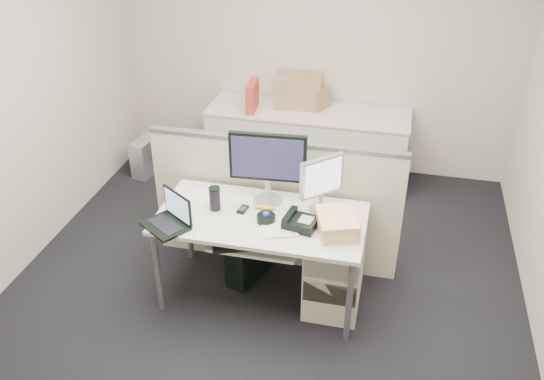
% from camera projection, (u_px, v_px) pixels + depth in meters
% --- Properties ---
extents(floor, '(4.00, 4.50, 0.01)m').
position_uv_depth(floor, '(262.00, 294.00, 4.51)').
color(floor, black).
rests_on(floor, ground).
extents(wall_back, '(4.00, 0.02, 2.70)m').
position_uv_depth(wall_back, '(316.00, 41.00, 5.68)').
color(wall_back, beige).
rests_on(wall_back, ground).
extents(desk, '(1.50, 0.75, 0.73)m').
position_uv_depth(desk, '(261.00, 224.00, 4.17)').
color(desk, beige).
rests_on(desk, floor).
extents(keyboard_tray, '(0.62, 0.32, 0.02)m').
position_uv_depth(keyboard_tray, '(255.00, 243.00, 4.04)').
color(keyboard_tray, beige).
rests_on(keyboard_tray, desk).
extents(drawer_pedestal, '(0.40, 0.55, 0.65)m').
position_uv_depth(drawer_pedestal, '(335.00, 268.00, 4.28)').
color(drawer_pedestal, beige).
rests_on(drawer_pedestal, floor).
extents(cubicle_partition, '(2.00, 0.06, 1.10)m').
position_uv_depth(cubicle_partition, '(275.00, 205.00, 4.60)').
color(cubicle_partition, beige).
rests_on(cubicle_partition, floor).
extents(back_counter, '(2.00, 0.60, 0.72)m').
position_uv_depth(back_counter, '(307.00, 145.00, 5.93)').
color(back_counter, beige).
rests_on(back_counter, floor).
extents(monitor_main, '(0.58, 0.26, 0.56)m').
position_uv_depth(monitor_main, '(268.00, 169.00, 4.16)').
color(monitor_main, black).
rests_on(monitor_main, desk).
extents(monitor_small, '(0.37, 0.37, 0.43)m').
position_uv_depth(monitor_small, '(321.00, 185.00, 4.09)').
color(monitor_small, '#B7B7BC').
rests_on(monitor_small, desk).
extents(laptop, '(0.39, 0.37, 0.24)m').
position_uv_depth(laptop, '(164.00, 213.00, 3.96)').
color(laptop, black).
rests_on(laptop, desk).
extents(trackball, '(0.17, 0.17, 0.05)m').
position_uv_depth(trackball, '(266.00, 218.00, 4.07)').
color(trackball, black).
rests_on(trackball, desk).
extents(desk_phone, '(0.25, 0.22, 0.07)m').
position_uv_depth(desk_phone, '(300.00, 223.00, 4.00)').
color(desk_phone, black).
rests_on(desk_phone, desk).
extents(paper_stack, '(0.33, 0.37, 0.01)m').
position_uv_depth(paper_stack, '(279.00, 225.00, 4.03)').
color(paper_stack, silver).
rests_on(paper_stack, desk).
extents(sticky_pad, '(0.08, 0.08, 0.01)m').
position_uv_depth(sticky_pad, '(285.00, 219.00, 4.09)').
color(sticky_pad, yellow).
rests_on(sticky_pad, desk).
extents(travel_mug, '(0.10, 0.10, 0.17)m').
position_uv_depth(travel_mug, '(215.00, 199.00, 4.17)').
color(travel_mug, black).
rests_on(travel_mug, desk).
extents(banana, '(0.17, 0.04, 0.04)m').
position_uv_depth(banana, '(265.00, 207.00, 4.21)').
color(banana, yellow).
rests_on(banana, desk).
extents(cellphone, '(0.07, 0.12, 0.01)m').
position_uv_depth(cellphone, '(243.00, 209.00, 4.20)').
color(cellphone, black).
rests_on(cellphone, desk).
extents(manila_folders, '(0.35, 0.39, 0.12)m').
position_uv_depth(manila_folders, '(337.00, 223.00, 3.95)').
color(manila_folders, '#E2B177').
rests_on(manila_folders, desk).
extents(keyboard, '(0.50, 0.32, 0.03)m').
position_uv_depth(keyboard, '(246.00, 243.00, 4.00)').
color(keyboard, black).
rests_on(keyboard, keyboard_tray).
extents(pc_tower_desk, '(0.31, 0.48, 0.42)m').
position_uv_depth(pc_tower_desk, '(250.00, 255.00, 4.60)').
color(pc_tower_desk, black).
rests_on(pc_tower_desk, floor).
extents(pc_tower_spare_dark, '(0.27, 0.47, 0.41)m').
position_uv_depth(pc_tower_spare_dark, '(192.00, 157.00, 6.04)').
color(pc_tower_spare_dark, black).
rests_on(pc_tower_spare_dark, floor).
extents(pc_tower_spare_silver, '(0.22, 0.44, 0.39)m').
position_uv_depth(pc_tower_spare_silver, '(147.00, 155.00, 6.09)').
color(pc_tower_spare_silver, '#B7B7BC').
rests_on(pc_tower_spare_silver, floor).
extents(cardboard_box_left, '(0.48, 0.38, 0.33)m').
position_uv_depth(cardboard_box_left, '(299.00, 92.00, 5.78)').
color(cardboard_box_left, '#A07A56').
rests_on(cardboard_box_left, back_counter).
extents(cardboard_box_right, '(0.40, 0.37, 0.23)m').
position_uv_depth(cardboard_box_right, '(311.00, 97.00, 5.78)').
color(cardboard_box_right, '#A07A56').
rests_on(cardboard_box_right, back_counter).
extents(red_binder, '(0.10, 0.34, 0.31)m').
position_uv_depth(red_binder, '(252.00, 97.00, 5.69)').
color(red_binder, '#BB3D28').
rests_on(red_binder, back_counter).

